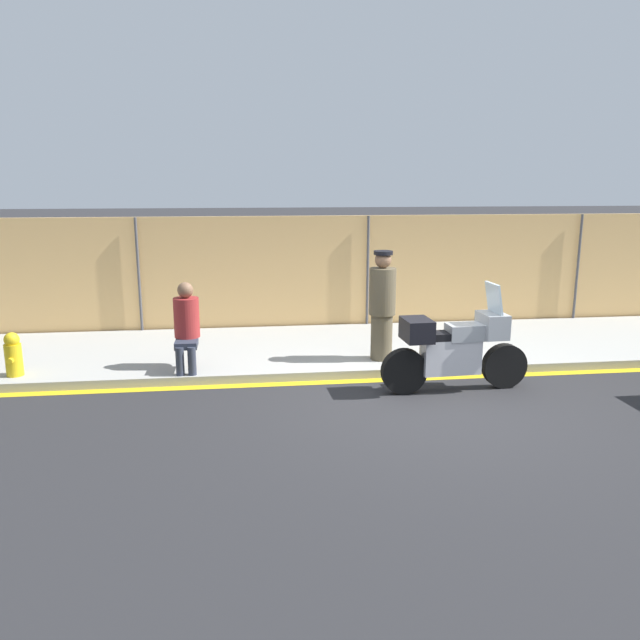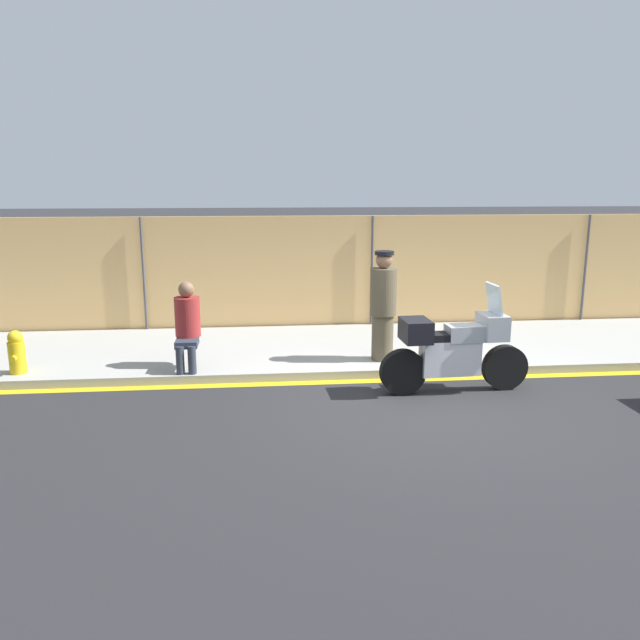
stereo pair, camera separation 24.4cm
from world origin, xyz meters
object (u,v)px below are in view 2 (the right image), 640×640
at_px(officer_standing, 383,305).
at_px(fire_hydrant, 17,352).
at_px(person_seated_on_curb, 187,321).
at_px(motorcycle, 454,349).

height_order(officer_standing, fire_hydrant, officer_standing).
bearing_deg(officer_standing, person_seated_on_curb, -177.79).
relative_size(officer_standing, fire_hydrant, 2.67).
xyz_separation_m(motorcycle, person_seated_on_curb, (-3.70, 1.10, 0.23)).
distance_m(motorcycle, fire_hydrant, 6.22).
xyz_separation_m(officer_standing, person_seated_on_curb, (-2.95, -0.11, -0.15)).
relative_size(person_seated_on_curb, fire_hydrant, 2.02).
height_order(person_seated_on_curb, fire_hydrant, person_seated_on_curb).
xyz_separation_m(motorcycle, fire_hydrant, (-6.13, 1.04, -0.17)).
bearing_deg(person_seated_on_curb, officer_standing, 2.21).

